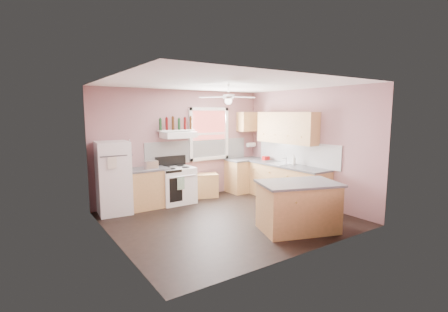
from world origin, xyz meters
TOP-DOWN VIEW (x-y plane):
  - floor at (0.00, 0.00)m, footprint 4.50×4.50m
  - ceiling at (0.00, 0.00)m, footprint 4.50×4.50m
  - wall_back at (0.00, 2.02)m, footprint 4.50×0.05m
  - wall_right at (2.27, 0.00)m, footprint 0.05×4.00m
  - wall_left at (-2.27, 0.00)m, footprint 0.05×4.00m
  - backsplash_back at (0.45, 1.99)m, footprint 2.90×0.03m
  - backsplash_right at (2.23, 0.30)m, footprint 0.03×2.60m
  - window_view at (0.75, 1.98)m, footprint 1.00×0.02m
  - window_frame at (0.75, 1.96)m, footprint 1.16×0.07m
  - refrigerator at (-1.81, 1.66)m, footprint 0.71×0.69m
  - base_cabinet_left at (-1.06, 1.70)m, footprint 0.90×0.60m
  - counter_left at (-1.06, 1.70)m, footprint 0.92×0.62m
  - toaster at (-1.00, 1.58)m, footprint 0.28×0.17m
  - stove at (-0.35, 1.67)m, footprint 0.81×0.65m
  - range_hood at (-0.23, 1.75)m, footprint 0.78×0.50m
  - bottle_shelf at (-0.23, 1.87)m, footprint 0.90×0.26m
  - cart at (0.52, 1.75)m, footprint 0.67×0.56m
  - base_cabinet_corner at (1.75, 1.70)m, footprint 1.00×0.60m
  - base_cabinet_right at (1.95, 0.30)m, footprint 0.60×2.20m
  - counter_corner at (1.75, 1.70)m, footprint 1.02×0.62m
  - counter_right at (1.94, 0.30)m, footprint 0.62×2.22m
  - sink at (1.94, 0.50)m, footprint 0.55×0.45m
  - faucet at (2.10, 0.50)m, footprint 0.03×0.03m
  - upper_cabinet_right at (2.08, 0.50)m, footprint 0.33×1.80m
  - upper_cabinet_corner at (1.95, 1.83)m, footprint 0.60×0.33m
  - paper_towel at (2.07, 1.86)m, footprint 0.26×0.12m
  - island at (0.68, -1.24)m, footprint 1.52×1.23m
  - island_top at (0.68, -1.24)m, footprint 1.62×1.33m
  - ceiling_fan_hub at (0.00, 0.00)m, footprint 0.20×0.20m
  - soap_bottle at (2.05, 0.19)m, footprint 0.11×0.11m
  - red_caddy at (2.05, 1.20)m, footprint 0.19×0.13m
  - wine_bottles at (-0.22, 1.87)m, footprint 0.86×0.06m

SIDE VIEW (x-z plane):
  - floor at x=0.00m, z-range 0.00..0.00m
  - cart at x=0.52m, z-range 0.00..0.58m
  - base_cabinet_left at x=-1.06m, z-range 0.00..0.86m
  - stove at x=-0.35m, z-range 0.00..0.86m
  - base_cabinet_corner at x=1.75m, z-range 0.00..0.86m
  - base_cabinet_right at x=1.95m, z-range 0.00..0.86m
  - island at x=0.68m, z-range 0.00..0.86m
  - refrigerator at x=-1.81m, z-range 0.00..1.55m
  - counter_left at x=-1.06m, z-range 0.86..0.90m
  - counter_corner at x=1.75m, z-range 0.86..0.90m
  - counter_right at x=1.94m, z-range 0.86..0.90m
  - island_top at x=0.68m, z-range 0.86..0.90m
  - sink at x=1.94m, z-range 0.88..0.91m
  - red_caddy at x=2.05m, z-range 0.90..1.00m
  - faucet at x=2.10m, z-range 0.90..1.04m
  - toaster at x=-1.00m, z-range 0.90..1.08m
  - soap_bottle at x=2.05m, z-range 0.90..1.14m
  - backsplash_back at x=0.45m, z-range 0.90..1.45m
  - backsplash_right at x=2.23m, z-range 0.90..1.45m
  - paper_towel at x=2.07m, z-range 1.19..1.31m
  - wall_back at x=0.00m, z-range 0.00..2.70m
  - wall_right at x=2.27m, z-range 0.00..2.70m
  - wall_left at x=-2.27m, z-range 0.00..2.70m
  - window_view at x=0.75m, z-range 1.00..2.20m
  - window_frame at x=0.75m, z-range 0.92..2.28m
  - range_hood at x=-0.23m, z-range 1.55..1.69m
  - bottle_shelf at x=-0.23m, z-range 1.71..1.73m
  - upper_cabinet_right at x=2.08m, z-range 1.40..2.16m
  - wine_bottles at x=-0.22m, z-range 1.73..2.04m
  - upper_cabinet_corner at x=1.95m, z-range 1.64..2.16m
  - ceiling_fan_hub at x=0.00m, z-range 2.41..2.49m
  - ceiling at x=0.00m, z-range 2.70..2.70m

